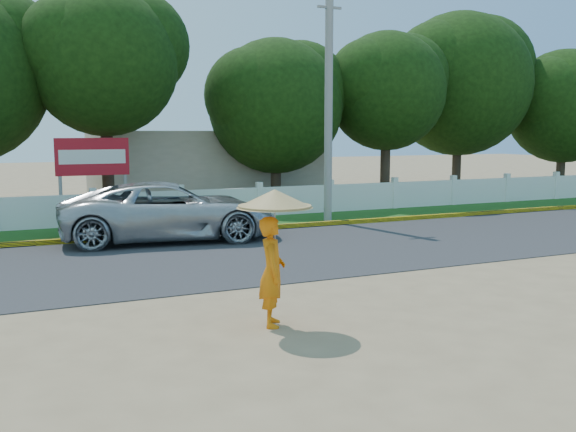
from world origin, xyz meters
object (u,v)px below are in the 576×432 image
at_px(vehicle, 169,211).
at_px(billboard, 93,161).
at_px(monk_with_parasol, 273,237).
at_px(utility_pole, 329,105).

distance_m(vehicle, billboard, 5.24).
distance_m(monk_with_parasol, billboard, 13.83).
bearing_deg(vehicle, billboard, 24.69).
height_order(vehicle, billboard, billboard).
height_order(utility_pole, billboard, utility_pole).
bearing_deg(monk_with_parasol, billboard, 94.06).
xyz_separation_m(utility_pole, billboard, (-7.51, 3.36, -1.93)).
bearing_deg(monk_with_parasol, vehicle, 86.87).
relative_size(utility_pole, vehicle, 1.31).
distance_m(utility_pole, monk_with_parasol, 12.57).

